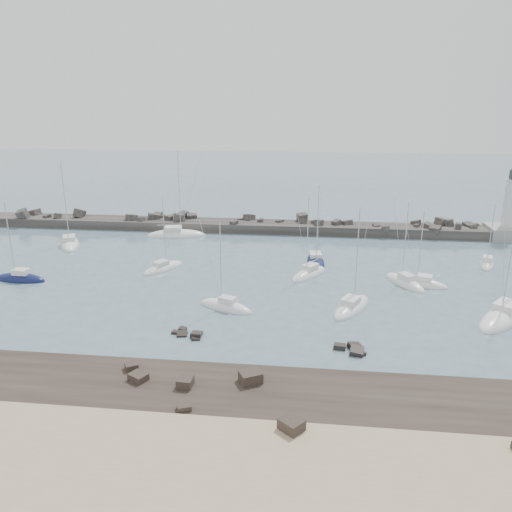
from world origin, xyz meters
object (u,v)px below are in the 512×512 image
Objects in this scene: lighthouse at (508,222)px; sailboat_12 at (487,264)px; sailboat_4 at (176,235)px; sailboat_11 at (504,318)px; sailboat_7 at (352,308)px; sailboat_10 at (404,283)px; sailboat_6 at (309,275)px; sailboat_2 at (20,279)px; sailboat_1 at (70,244)px; sailboat_3 at (163,268)px; sailboat_8 at (316,262)px; sailboat_5 at (226,307)px; sailboat_9 at (421,284)px.

lighthouse is 1.34× the size of sailboat_12.
sailboat_4 is at bearing 167.77° from sailboat_12.
sailboat_7 is at bearing 177.03° from sailboat_11.
lighthouse is 36.79m from sailboat_10.
sailboat_2 is at bearing -170.56° from sailboat_6.
sailboat_3 is at bearing -28.51° from sailboat_1.
sailboat_3 is at bearing -80.69° from sailboat_4.
sailboat_8 reaches higher than sailboat_12.
sailboat_10 reaches higher than sailboat_12.
sailboat_11 reaches higher than sailboat_5.
sailboat_3 is 31.01m from sailboat_7.
sailboat_7 is at bearing -129.59° from sailboat_10.
sailboat_10 is at bearing -3.76° from sailboat_3.
sailboat_10 is at bearing -8.66° from sailboat_6.
sailboat_9 is (15.13, -8.51, 0.00)m from sailboat_8.
sailboat_11 is (-13.59, -38.98, -2.94)m from lighthouse.
sailboat_5 is 22.98m from sailboat_8.
sailboat_4 is 32.85m from sailboat_6.
sailboat_6 is at bearing -99.37° from sailboat_8.
sailboat_9 is 13.15m from sailboat_11.
lighthouse reaches higher than sailboat_9.
lighthouse is 20.17m from sailboat_12.
sailboat_7 reaches higher than sailboat_6.
sailboat_7 is (47.99, -5.00, -0.02)m from sailboat_2.
sailboat_1 is 59.38m from sailboat_10.
sailboat_2 is at bearing 168.19° from sailboat_5.
sailboat_4 reaches higher than sailboat_1.
lighthouse is at bearing 63.24° from sailboat_12.
sailboat_2 is (-79.79, -33.03, -2.94)m from lighthouse.
sailboat_9 is (60.07, -14.05, -0.01)m from sailboat_1.
sailboat_12 is (14.59, 10.27, 0.00)m from sailboat_10.
sailboat_2 is 0.99× the size of sailboat_10.
sailboat_8 is 1.08× the size of sailboat_10.
sailboat_11 is at bearing -47.46° from sailboat_10.
sailboat_4 is 0.97× the size of sailboat_11.
sailboat_4 is at bearing 99.31° from sailboat_3.
sailboat_8 reaches higher than sailboat_5.
sailboat_2 reaches higher than sailboat_12.
sailboat_1 reaches higher than sailboat_2.
sailboat_12 is (-8.99, -17.82, -2.94)m from lighthouse.
sailboat_7 is 12.90m from sailboat_10.
sailboat_9 is at bearing 4.63° from sailboat_2.
sailboat_5 is (12.46, -14.05, 0.02)m from sailboat_3.
sailboat_4 is 1.46× the size of sailboat_5.
sailboat_7 is 1.30× the size of sailboat_12.
sailboat_3 is 18.78m from sailboat_5.
sailboat_5 reaches higher than sailboat_9.
sailboat_2 is at bearing -121.12° from sailboat_4.
sailboat_1 is at bearing 165.02° from sailboat_6.
lighthouse reaches higher than sailboat_2.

